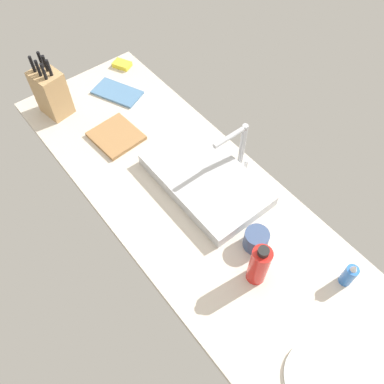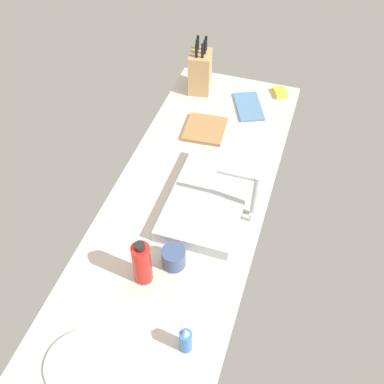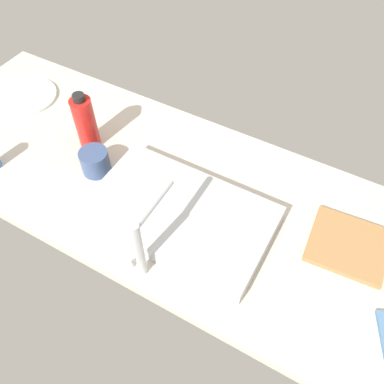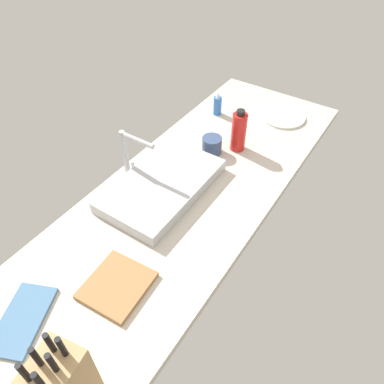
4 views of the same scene
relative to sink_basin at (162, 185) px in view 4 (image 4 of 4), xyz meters
The scene contains 10 objects.
countertop_slab 10.83cm from the sink_basin, 66.43° to the right, with size 197.64×66.44×3.50cm, color beige.
sink_basin is the anchor object (origin of this frame).
faucet 19.97cm from the sink_basin, 88.20° to the left, with size 5.50×17.13×22.03cm.
knife_block 82.32cm from the sink_basin, 160.24° to the right, with size 15.09×13.13×29.60cm.
cutting_board 47.62cm from the sink_basin, 161.52° to the right, with size 20.81×19.22×1.80cm, color #9E7042.
soap_bottle 64.55cm from the sink_basin, ahead, with size 4.35×4.35×12.43cm.
water_bottle 44.87cm from the sink_basin, 16.12° to the right, with size 6.88×6.88×20.70cm.
dinner_plate 82.00cm from the sink_basin, 13.99° to the right, with size 23.14×23.14×1.20cm, color silver.
dish_towel 69.95cm from the sink_basin, behind, with size 23.58×12.66×1.20cm, color teal.
coffee_mug 33.63cm from the sink_basin, ahead, with size 9.12×9.12×8.03cm, color #384C75.
Camera 4 is at (-89.49, -62.23, 109.97)cm, focal length 34.27 mm.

